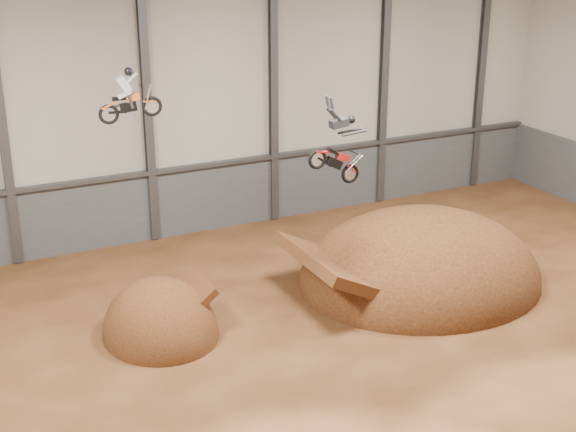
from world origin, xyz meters
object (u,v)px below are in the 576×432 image
object	(u,v)px
takeoff_ramp	(161,334)
fmx_rider_b	(330,141)
landing_ramp	(419,282)
fmx_rider_a	(131,92)

from	to	relation	value
takeoff_ramp	fmx_rider_b	world-z (taller)	fmx_rider_b
landing_ramp	takeoff_ramp	bearing A→B (deg)	177.98
landing_ramp	fmx_rider_b	world-z (taller)	fmx_rider_b
landing_ramp	fmx_rider_b	xyz separation A→B (m)	(-5.51, -1.42, 7.46)
fmx_rider_b	takeoff_ramp	bearing A→B (deg)	164.36
takeoff_ramp	landing_ramp	bearing A→B (deg)	-2.02
landing_ramp	fmx_rider_a	bearing A→B (deg)	169.48
takeoff_ramp	landing_ramp	xyz separation A→B (m)	(11.90, -0.42, 0.00)
takeoff_ramp	fmx_rider_a	bearing A→B (deg)	91.93
takeoff_ramp	landing_ramp	distance (m)	11.91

